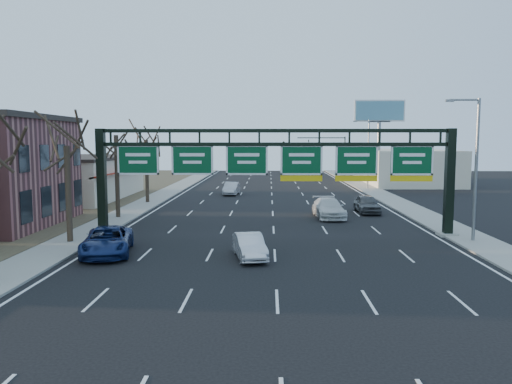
{
  "coord_description": "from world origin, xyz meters",
  "views": [
    {
      "loc": [
        -0.34,
        -25.45,
        6.42
      ],
      "look_at": [
        -1.15,
        5.49,
        3.2
      ],
      "focal_mm": 35.0,
      "sensor_mm": 36.0,
      "label": 1
    }
  ],
  "objects_px": {
    "sign_gantry": "(276,167)",
    "car_white_wagon": "(329,208)",
    "car_silver_sedan": "(250,246)",
    "car_blue_suv": "(107,241)"
  },
  "relations": [
    {
      "from": "car_blue_suv",
      "to": "car_silver_sedan",
      "type": "bearing_deg",
      "value": -16.28
    },
    {
      "from": "car_blue_suv",
      "to": "sign_gantry",
      "type": "bearing_deg",
      "value": 20.81
    },
    {
      "from": "car_silver_sedan",
      "to": "car_blue_suv",
      "type": "bearing_deg",
      "value": 163.39
    },
    {
      "from": "sign_gantry",
      "to": "car_white_wagon",
      "type": "bearing_deg",
      "value": 60.09
    },
    {
      "from": "car_silver_sedan",
      "to": "car_white_wagon",
      "type": "bearing_deg",
      "value": 55.73
    },
    {
      "from": "car_silver_sedan",
      "to": "car_white_wagon",
      "type": "distance_m",
      "value": 15.72
    },
    {
      "from": "car_blue_suv",
      "to": "car_white_wagon",
      "type": "bearing_deg",
      "value": 33.1
    },
    {
      "from": "car_blue_suv",
      "to": "car_white_wagon",
      "type": "relative_size",
      "value": 1.01
    },
    {
      "from": "sign_gantry",
      "to": "car_blue_suv",
      "type": "relative_size",
      "value": 4.45
    },
    {
      "from": "car_white_wagon",
      "to": "car_blue_suv",
      "type": "bearing_deg",
      "value": -139.19
    }
  ]
}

